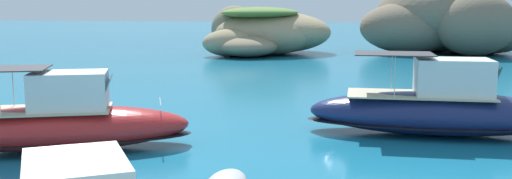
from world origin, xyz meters
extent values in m
ellipsoid|color=#84755B|center=(15.15, 61.21, 3.05)|extent=(10.30, 10.81, 6.09)
ellipsoid|color=#756651|center=(9.42, 56.31, 2.89)|extent=(11.68, 10.05, 5.79)
ellipsoid|color=#756651|center=(16.04, 54.12, 3.35)|extent=(11.97, 12.00, 6.71)
ellipsoid|color=#756651|center=(13.04, 60.32, 4.25)|extent=(15.12, 17.94, 8.49)
ellipsoid|color=#756651|center=(18.11, 57.99, 2.61)|extent=(10.95, 12.15, 5.22)
ellipsoid|color=#9E8966|center=(-5.61, 53.22, 2.34)|extent=(13.51, 12.92, 4.68)
ellipsoid|color=#84755B|center=(-10.12, 53.38, 2.66)|extent=(6.38, 6.84, 5.32)
ellipsoid|color=#9E8966|center=(-5.31, 50.96, 2.10)|extent=(11.91, 11.27, 4.19)
ellipsoid|color=#9E8966|center=(-8.93, 47.77, 1.44)|extent=(7.94, 7.87, 2.87)
ellipsoid|color=#84755B|center=(-7.24, 47.86, 1.10)|extent=(8.32, 9.59, 2.21)
ellipsoid|color=olive|center=(-6.62, 51.13, 4.54)|extent=(8.40, 7.64, 1.26)
cube|color=#2D4756|center=(1.07, -0.14, 1.98)|extent=(1.45, 1.10, 0.60)
cylinder|color=silver|center=(0.17, 1.18, 1.45)|extent=(1.42, 0.99, 0.04)
ellipsoid|color=navy|center=(8.97, 13.56, 0.86)|extent=(10.27, 3.50, 1.72)
ellipsoid|color=black|center=(8.97, 13.56, 0.47)|extent=(10.47, 3.57, 0.21)
cube|color=#C6B793|center=(8.21, 13.52, 1.59)|extent=(5.69, 2.84, 0.06)
cube|color=silver|center=(9.48, 13.58, 2.33)|extent=(2.93, 2.26, 1.42)
cube|color=#2D4756|center=(10.91, 13.65, 2.48)|extent=(0.40, 1.99, 0.75)
cube|color=#333338|center=(7.20, 13.48, 3.22)|extent=(3.15, 2.51, 0.04)
cylinder|color=silver|center=(7.15, 14.54, 2.41)|extent=(0.03, 0.03, 1.62)
cylinder|color=silver|center=(7.24, 12.41, 2.41)|extent=(0.03, 0.03, 1.62)
ellipsoid|color=red|center=(-4.39, 7.98, 0.79)|extent=(9.61, 6.25, 1.58)
ellipsoid|color=black|center=(-4.39, 7.98, 0.43)|extent=(9.81, 6.37, 0.19)
cube|color=#C6B793|center=(-5.03, 7.70, 1.46)|extent=(5.62, 4.20, 0.06)
cube|color=silver|center=(-3.96, 8.16, 2.14)|extent=(3.16, 2.82, 1.30)
cube|color=#2D4756|center=(-2.75, 8.69, 2.27)|extent=(0.99, 1.77, 0.69)
cylinder|color=silver|center=(-1.07, 9.42, 1.64)|extent=(0.81, 1.80, 0.04)
cube|color=#333338|center=(-5.88, 7.33, 2.94)|extent=(3.42, 3.10, 0.04)
cylinder|color=silver|center=(-6.27, 8.22, 2.20)|extent=(0.03, 0.03, 1.48)
camera|label=1|loc=(6.85, -9.58, 4.99)|focal=39.67mm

